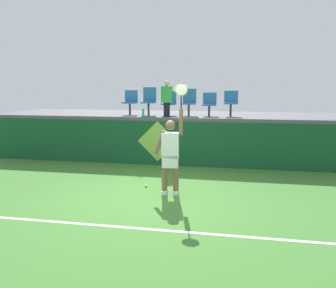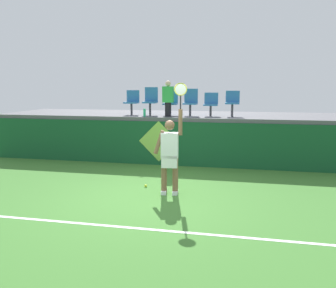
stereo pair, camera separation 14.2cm
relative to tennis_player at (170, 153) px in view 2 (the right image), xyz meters
name	(u,v)px [view 2 (the right image)]	position (x,y,z in m)	size (l,w,h in m)	color
ground_plane	(149,198)	(-0.40, -0.37, -0.96)	(40.00, 40.00, 0.00)	#3D752D
court_back_wall	(176,144)	(-0.40, 2.88, -0.27)	(12.55, 0.20, 1.37)	#144C28
spectator_platform	(183,116)	(-0.40, 4.34, 0.48)	(12.55, 3.02, 0.12)	#56565B
court_baseline_stripe	(125,227)	(-0.40, -2.02, -0.95)	(11.29, 0.08, 0.01)	white
tennis_player	(170,153)	(0.00, 0.00, 0.00)	(0.75, 0.29, 2.52)	white
tennis_ball	(146,186)	(-0.69, 0.40, -0.92)	(0.07, 0.07, 0.07)	#D1E533
water_bottle	(145,113)	(-1.43, 3.03, 0.66)	(0.08, 0.08, 0.25)	#26B272
stadium_chair_0	(132,101)	(-2.05, 3.69, 1.01)	(0.44, 0.42, 0.82)	#38383D
stadium_chair_1	(151,100)	(-1.40, 3.69, 1.05)	(0.44, 0.42, 0.92)	#38383D
stadium_chair_2	(171,102)	(-0.72, 3.69, 0.98)	(0.44, 0.42, 0.79)	#38383D
stadium_chair_3	(191,101)	(-0.06, 3.69, 1.02)	(0.44, 0.42, 0.87)	#38383D
stadium_chair_4	(211,103)	(0.60, 3.68, 0.96)	(0.44, 0.42, 0.75)	#38383D
stadium_chair_5	(232,102)	(1.28, 3.68, 1.01)	(0.44, 0.42, 0.81)	#38383D
spectator_0	(168,98)	(-0.72, 3.27, 1.12)	(0.34, 0.20, 1.13)	black
wall_signage_mount	(159,165)	(-0.92, 2.78, -0.95)	(1.27, 0.01, 1.39)	#144C28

